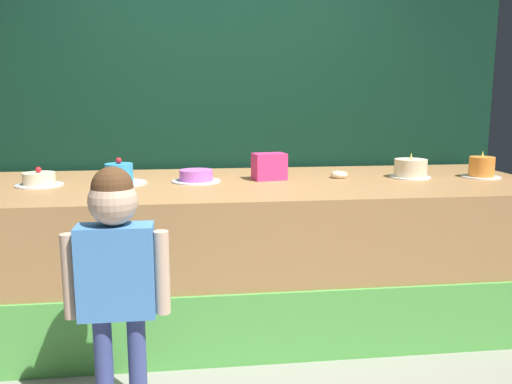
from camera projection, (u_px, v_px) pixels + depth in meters
ground_plane at (246, 364)px, 2.97m from camera, size 12.00×12.00×0.00m
stage_platform at (235, 250)px, 3.56m from camera, size 4.04×1.40×0.93m
curtain_backdrop at (225, 106)px, 4.17m from camera, size 4.42×0.08×2.82m
child_figure at (116, 263)px, 2.30m from camera, size 0.46×0.21×1.19m
pink_box at (269, 167)px, 3.57m from camera, size 0.24×0.18×0.18m
donut at (339, 175)px, 3.66m from camera, size 0.12×0.12×0.04m
cake_left at (39, 180)px, 3.33m from camera, size 0.29×0.29×0.12m
cake_center_left at (119, 175)px, 3.40m from camera, size 0.35×0.35×0.17m
cake_center_right at (196, 177)px, 3.48m from camera, size 0.32×0.32×0.08m
cake_right at (411, 169)px, 3.66m from camera, size 0.28×0.28×0.18m
cake_far_right at (482, 168)px, 3.67m from camera, size 0.26×0.26×0.19m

